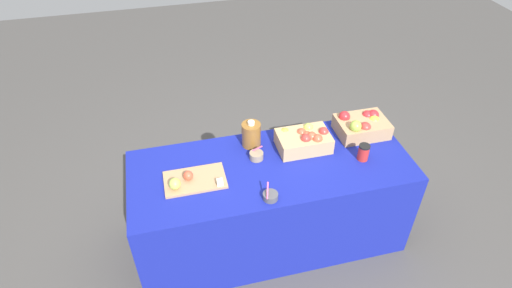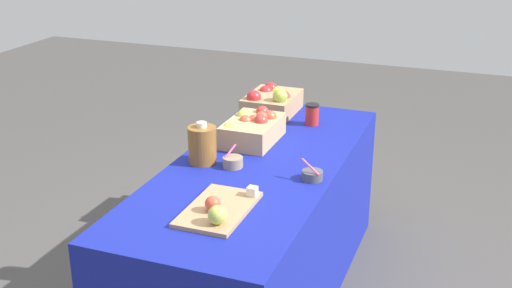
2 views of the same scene
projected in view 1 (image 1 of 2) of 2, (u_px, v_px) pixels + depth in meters
ground_plane at (269, 235)px, 3.29m from camera, size 10.00×10.00×0.00m
table at (270, 203)px, 3.06m from camera, size 1.90×0.76×0.74m
apple_crate_left at (362, 125)px, 3.06m from camera, size 0.36×0.27×0.18m
apple_crate_middle at (304, 140)px, 2.93m from camera, size 0.36×0.24×0.15m
cutting_board_front at (191, 180)px, 2.68m from camera, size 0.39×0.24×0.09m
sample_bowl_near at (270, 196)px, 2.57m from camera, size 0.09×0.10×0.10m
sample_bowl_mid at (256, 155)px, 2.86m from camera, size 0.09×0.09×0.10m
cider_jug at (251, 134)px, 2.94m from camera, size 0.13×0.13×0.20m
coffee_cup at (363, 152)px, 2.84m from camera, size 0.08×0.08×0.12m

